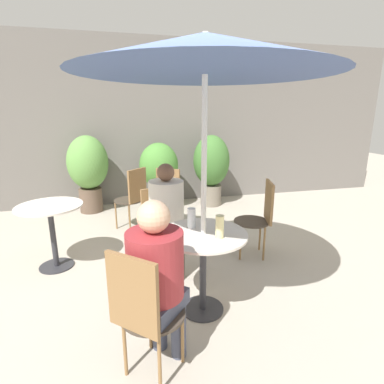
% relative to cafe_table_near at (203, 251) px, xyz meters
% --- Properties ---
extents(ground_plane, '(20.00, 20.00, 0.00)m').
position_rel_cafe_table_near_xyz_m(ground_plane, '(-0.10, -0.01, -0.57)').
color(ground_plane, '#B2A899').
extents(storefront_wall, '(10.00, 0.06, 3.00)m').
position_rel_cafe_table_near_xyz_m(storefront_wall, '(-0.10, 3.49, 0.93)').
color(storefront_wall, slate).
rests_on(storefront_wall, ground_plane).
extents(cafe_table_near, '(0.74, 0.74, 0.73)m').
position_rel_cafe_table_near_xyz_m(cafe_table_near, '(0.00, 0.00, 0.00)').
color(cafe_table_near, '#2D2D33').
rests_on(cafe_table_near, ground_plane).
extents(cafe_table_far, '(0.69, 0.69, 0.73)m').
position_rel_cafe_table_near_xyz_m(cafe_table_far, '(-1.41, 1.13, -0.01)').
color(cafe_table_far, '#2D2D33').
rests_on(cafe_table_far, ground_plane).
extents(bistro_chair_0, '(0.45, 0.46, 0.93)m').
position_rel_cafe_table_near_xyz_m(bistro_chair_0, '(-0.25, 0.79, -0.02)').
color(bistro_chair_0, '#42382D').
rests_on(bistro_chair_0, ground_plane).
extents(bistro_chair_1, '(0.48, 0.49, 0.93)m').
position_rel_cafe_table_near_xyz_m(bistro_chair_1, '(-0.56, -0.61, -0.02)').
color(bistro_chair_1, '#42382D').
rests_on(bistro_chair_1, ground_plane).
extents(bistro_chair_2, '(0.46, 0.44, 0.93)m').
position_rel_cafe_table_near_xyz_m(bistro_chair_2, '(0.95, 0.86, -0.02)').
color(bistro_chair_2, '#42382D').
rests_on(bistro_chair_2, ground_plane).
extents(bistro_chair_3, '(0.48, 0.49, 0.93)m').
position_rel_cafe_table_near_xyz_m(bistro_chair_3, '(-0.48, 2.08, -0.02)').
color(bistro_chair_3, '#42382D').
rests_on(bistro_chair_3, ground_plane).
extents(bistro_chair_4, '(0.48, 0.48, 0.93)m').
position_rel_cafe_table_near_xyz_m(bistro_chair_4, '(-0.03, 1.86, -0.02)').
color(bistro_chair_4, '#42382D').
rests_on(bistro_chair_4, ground_plane).
extents(seated_person_0, '(0.39, 0.41, 1.22)m').
position_rel_cafe_table_near_xyz_m(seated_person_0, '(-0.20, 0.64, 0.15)').
color(seated_person_0, brown).
rests_on(seated_person_0, ground_plane).
extents(seated_person_1, '(0.46, 0.46, 1.20)m').
position_rel_cafe_table_near_xyz_m(seated_person_1, '(-0.45, -0.49, 0.14)').
color(seated_person_1, '#42475B').
rests_on(seated_person_1, ground_plane).
extents(beer_glass_0, '(0.07, 0.07, 0.18)m').
position_rel_cafe_table_near_xyz_m(beer_glass_0, '(-0.07, 0.14, 0.25)').
color(beer_glass_0, silver).
rests_on(beer_glass_0, cafe_table_near).
extents(beer_glass_1, '(0.07, 0.07, 0.19)m').
position_rel_cafe_table_near_xyz_m(beer_glass_1, '(0.10, -0.12, 0.26)').
color(beer_glass_1, beige).
rests_on(beer_glass_1, cafe_table_near).
extents(potted_plant_0, '(0.68, 0.68, 1.33)m').
position_rel_cafe_table_near_xyz_m(potted_plant_0, '(-1.18, 3.11, 0.22)').
color(potted_plant_0, brown).
rests_on(potted_plant_0, ground_plane).
extents(potted_plant_1, '(0.68, 0.68, 1.19)m').
position_rel_cafe_table_near_xyz_m(potted_plant_1, '(0.02, 2.97, 0.15)').
color(potted_plant_1, '#47423D').
rests_on(potted_plant_1, ground_plane).
extents(potted_plant_2, '(0.66, 0.66, 1.31)m').
position_rel_cafe_table_near_xyz_m(potted_plant_2, '(0.99, 2.98, 0.19)').
color(potted_plant_2, slate).
rests_on(potted_plant_2, ground_plane).
extents(umbrella, '(1.94, 1.94, 2.25)m').
position_rel_cafe_table_near_xyz_m(umbrella, '(-0.00, -0.00, 1.54)').
color(umbrella, silver).
rests_on(umbrella, ground_plane).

